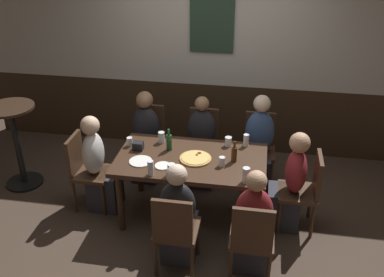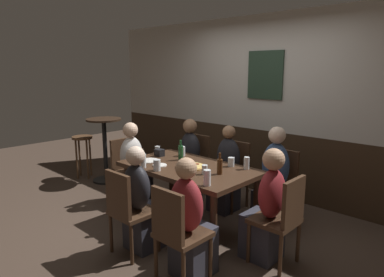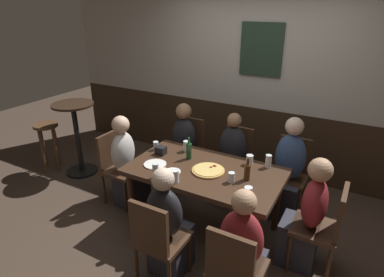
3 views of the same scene
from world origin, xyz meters
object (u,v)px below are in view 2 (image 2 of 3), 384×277
pizza (190,166)px  side_bar_table (105,145)px  dining_table (189,173)px  pint_glass_stout (157,150)px  pint_glass_pale (231,162)px  chair_left_far (195,161)px  condiment_caddy (159,153)px  person_mid_near (141,206)px  person_head_east (267,213)px  chair_head_east (282,216)px  plate_white_small (160,165)px  chair_right_near (177,230)px  chair_mid_near (128,208)px  chair_head_west (127,167)px  beer_bottle_brown (220,166)px  pint_glass_amber (207,179)px  chair_right_far (280,182)px  plate_white_large (149,161)px  bar_stool (83,145)px  beer_bottle_green (181,152)px  tumbler_water (205,170)px  highball_clear (143,162)px  tumbler_short (247,164)px  person_left_far (188,164)px  person_right_near (190,227)px  beer_glass_tall (182,152)px  person_right_far (273,184)px  person_mid_far (226,175)px  beer_glass_half (157,166)px  person_head_west (134,170)px

pizza → side_bar_table: 2.24m
dining_table → pint_glass_stout: pint_glass_stout is taller
side_bar_table → pint_glass_pale: bearing=1.3°
chair_left_far → condiment_caddy: size_ratio=8.00×
person_mid_near → person_head_east: bearing=34.1°
dining_table → pint_glass_stout: 0.74m
chair_head_east → plate_white_small: 1.49m
chair_right_near → pint_glass_stout: chair_right_near is taller
chair_mid_near → dining_table: bearing=90.0°
chair_head_west → beer_bottle_brown: (1.65, 0.01, 0.33)m
pint_glass_stout → pint_glass_amber: (1.30, -0.51, 0.03)m
chair_right_far → plate_white_large: (-1.19, -1.03, 0.25)m
bar_stool → beer_bottle_green: bearing=0.3°
chair_mid_near → plate_white_large: size_ratio=3.70×
dining_table → person_head_east: 1.05m
tumbler_water → condiment_caddy: size_ratio=0.91×
highball_clear → tumbler_short: bearing=40.3°
tumbler_water → chair_mid_near: bearing=-113.6°
chair_mid_near → tumbler_short: size_ratio=6.36×
person_left_far → beer_bottle_brown: bearing=-31.4°
person_left_far → person_right_near: bearing=-45.5°
chair_head_west → pint_glass_stout: 0.59m
beer_bottle_green → plate_white_small: bearing=-88.5°
chair_left_far → side_bar_table: (-1.47, -0.59, 0.12)m
dining_table → beer_glass_tall: size_ratio=12.60×
person_right_near → highball_clear: 1.13m
dining_table → tumbler_water: 0.37m
chair_right_near → beer_bottle_brown: size_ratio=3.81×
side_bar_table → bar_stool: bearing=-161.6°
side_bar_table → person_right_far: bearing=8.6°
person_mid_far → pint_glass_pale: size_ratio=10.81×
person_right_near → bar_stool: (-3.31, 0.83, 0.10)m
chair_left_far → person_head_east: person_head_east is taller
side_bar_table → highball_clear: bearing=-20.0°
dining_table → chair_head_west: chair_head_west is taller
person_right_far → highball_clear: bearing=-133.1°
pint_glass_stout → beer_bottle_brown: (1.16, -0.14, 0.05)m
person_right_far → chair_left_far: bearing=173.4°
chair_right_near → pint_glass_amber: bearing=101.2°
person_mid_near → pint_glass_stout: 1.16m
person_right_far → beer_glass_half: 1.38m
chair_right_far → chair_head_east: (0.51, -0.87, 0.00)m
beer_bottle_brown → person_right_near: bearing=-71.1°
person_head_east → pizza: (-0.99, -0.02, 0.27)m
chair_right_near → person_head_west: 1.94m
beer_glass_tall → person_right_far: bearing=21.3°
plate_white_small → tumbler_short: bearing=35.6°
tumbler_short → chair_left_far: bearing=157.8°
person_head_west → pint_glass_amber: size_ratio=7.23×
person_head_east → tumbler_short: person_head_east is taller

